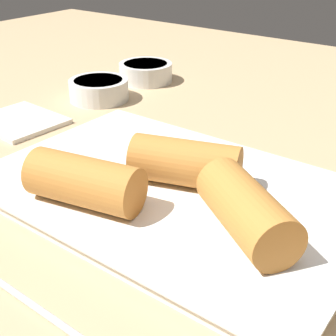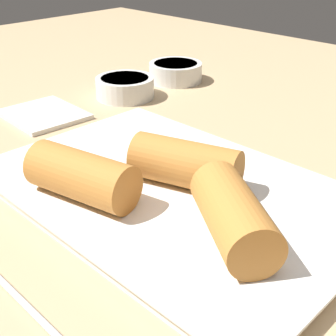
% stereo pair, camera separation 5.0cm
% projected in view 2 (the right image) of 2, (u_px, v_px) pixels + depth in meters
% --- Properties ---
extents(table_surface, '(1.80, 1.40, 0.02)m').
position_uv_depth(table_surface, '(172.00, 209.00, 0.45)').
color(table_surface, tan).
rests_on(table_surface, ground).
extents(serving_plate, '(0.35, 0.24, 0.01)m').
position_uv_depth(serving_plate, '(168.00, 191.00, 0.44)').
color(serving_plate, white).
rests_on(serving_plate, table_surface).
extents(roll_front_left, '(0.11, 0.09, 0.04)m').
position_uv_depth(roll_front_left, '(232.00, 212.00, 0.36)').
color(roll_front_left, '#B77533').
rests_on(roll_front_left, serving_plate).
extents(roll_front_right, '(0.11, 0.07, 0.04)m').
position_uv_depth(roll_front_right, '(181.00, 163.00, 0.43)').
color(roll_front_right, '#B77533').
rests_on(roll_front_right, serving_plate).
extents(roll_back_left, '(0.11, 0.06, 0.04)m').
position_uv_depth(roll_back_left, '(78.00, 175.00, 0.41)').
color(roll_back_left, '#B77533').
rests_on(roll_back_left, serving_plate).
extents(dipping_bowl_near, '(0.09, 0.09, 0.03)m').
position_uv_depth(dipping_bowl_near, '(125.00, 87.00, 0.69)').
color(dipping_bowl_near, silver).
rests_on(dipping_bowl_near, table_surface).
extents(dipping_bowl_far, '(0.09, 0.09, 0.03)m').
position_uv_depth(dipping_bowl_far, '(176.00, 71.00, 0.76)').
color(dipping_bowl_far, silver).
rests_on(dipping_bowl_far, table_surface).
extents(napkin, '(0.11, 0.10, 0.01)m').
position_uv_depth(napkin, '(44.00, 114.00, 0.63)').
color(napkin, silver).
rests_on(napkin, table_surface).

